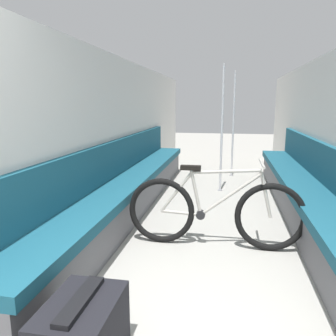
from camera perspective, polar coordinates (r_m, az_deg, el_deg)
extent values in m
cube|color=silver|center=(4.60, -9.41, 6.05)|extent=(0.10, 9.85, 2.06)
cube|color=silver|center=(4.49, 26.55, 4.91)|extent=(0.10, 9.85, 2.06)
cube|color=#5B5B60|center=(4.45, -6.41, -5.03)|extent=(0.42, 5.56, 0.38)
cube|color=#195166|center=(4.39, -6.47, -2.00)|extent=(0.50, 5.56, 0.10)
cube|color=#195166|center=(4.40, -9.23, 1.73)|extent=(0.07, 5.56, 0.47)
cube|color=#5B5B60|center=(4.36, 22.57, -6.17)|extent=(0.42, 5.56, 0.38)
cube|color=#195166|center=(4.30, 22.81, -3.09)|extent=(0.50, 5.56, 0.10)
cube|color=#195166|center=(4.29, 25.89, 0.51)|extent=(0.07, 5.56, 0.47)
torus|color=black|center=(3.40, -1.16, -7.44)|extent=(0.69, 0.06, 0.69)
torus|color=black|center=(3.36, 17.39, -8.20)|extent=(0.69, 0.06, 0.69)
cylinder|color=#B7B2A8|center=(3.37, 2.25, -7.78)|extent=(0.41, 0.03, 0.05)
cylinder|color=#B7B2A8|center=(3.31, 1.35, -4.33)|extent=(0.32, 0.03, 0.42)
cylinder|color=#B7B2A8|center=(3.28, 4.85, -4.09)|extent=(0.14, 0.03, 0.49)
cylinder|color=#B7B2A8|center=(3.27, 10.76, -4.63)|extent=(0.59, 0.03, 0.47)
cylinder|color=#B7B2A8|center=(3.22, 9.95, -0.60)|extent=(0.68, 0.03, 0.08)
cylinder|color=#B7B2A8|center=(3.29, 16.68, -4.53)|extent=(0.14, 0.03, 0.45)
cylinder|color=black|center=(3.35, 5.71, -8.10)|extent=(0.09, 0.06, 0.09)
cube|color=black|center=(3.23, 3.97, 0.05)|extent=(0.20, 0.07, 0.04)
cylinder|color=#B7B2A8|center=(3.21, 16.03, 0.82)|extent=(0.02, 0.46, 0.02)
cylinder|color=gray|center=(5.54, 9.03, -3.81)|extent=(0.08, 0.08, 0.01)
cylinder|color=silver|center=(5.37, 9.37, 6.67)|extent=(0.04, 0.04, 2.04)
cylinder|color=gray|center=(6.70, 10.96, -1.27)|extent=(0.08, 0.08, 0.01)
cylinder|color=silver|center=(6.56, 11.29, 7.40)|extent=(0.04, 0.04, 2.04)
cube|color=black|center=(2.06, -14.70, -26.23)|extent=(0.38, 0.53, 0.38)
cube|color=black|center=(1.94, -15.03, -21.36)|extent=(0.09, 0.45, 0.03)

